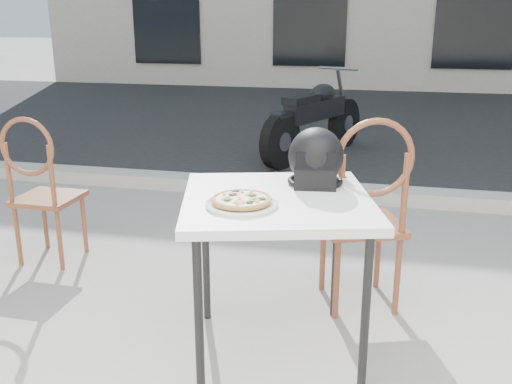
% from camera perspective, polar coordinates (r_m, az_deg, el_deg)
% --- Properties ---
extents(street_asphalt, '(30.00, 8.00, 0.00)m').
position_cam_1_polar(street_asphalt, '(8.95, 12.49, 6.84)').
color(street_asphalt, black).
rests_on(street_asphalt, ground).
extents(curb, '(30.00, 0.25, 0.12)m').
position_cam_1_polar(curb, '(5.04, 11.70, -0.24)').
color(curb, '#A4A199').
rests_on(curb, ground).
extents(cafe_table_main, '(1.00, 1.00, 0.78)m').
position_cam_1_polar(cafe_table_main, '(2.52, 2.11, -1.99)').
color(cafe_table_main, white).
rests_on(cafe_table_main, ground).
extents(plate, '(0.34, 0.34, 0.02)m').
position_cam_1_polar(plate, '(2.37, -1.45, -1.20)').
color(plate, white).
rests_on(plate, cafe_table_main).
extents(pizza, '(0.34, 0.34, 0.03)m').
position_cam_1_polar(pizza, '(2.36, -1.45, -0.74)').
color(pizza, '#C08A46').
rests_on(pizza, plate).
extents(helmet, '(0.29, 0.30, 0.27)m').
position_cam_1_polar(helmet, '(2.67, 6.00, 3.23)').
color(helmet, black).
rests_on(helmet, cafe_table_main).
extents(cafe_chair_main, '(0.52, 0.52, 1.07)m').
position_cam_1_polar(cafe_chair_main, '(3.01, 10.97, -1.30)').
color(cafe_chair_main, brown).
rests_on(cafe_chair_main, ground).
extents(cafe_chair_side, '(0.37, 0.37, 0.97)m').
position_cam_1_polar(cafe_chair_side, '(3.80, -20.79, 0.85)').
color(cafe_chair_side, brown).
rests_on(cafe_chair_side, ground).
extents(motorcycle, '(0.91, 1.84, 0.98)m').
position_cam_1_polar(motorcycle, '(6.50, 5.96, 7.23)').
color(motorcycle, black).
rests_on(motorcycle, street_asphalt).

